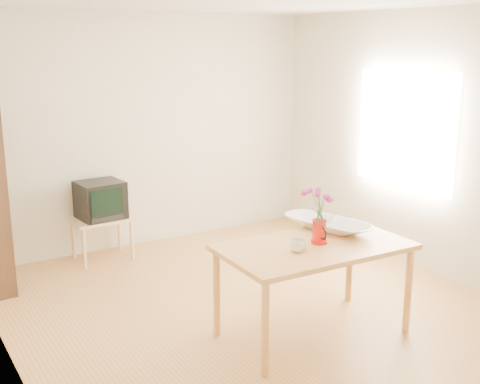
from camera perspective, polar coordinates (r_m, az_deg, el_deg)
room at (r=4.94m, az=2.10°, el=2.74°), size 4.50×4.50×4.50m
table at (r=4.71m, az=7.04°, el=-5.86°), size 1.48×0.88×0.75m
tv_stand at (r=6.57m, az=-12.98°, el=-3.00°), size 0.60×0.45×0.46m
pitcher at (r=4.70m, az=7.50°, el=-3.82°), size 0.13×0.20×0.19m
flowers at (r=4.63m, az=7.61°, el=-0.95°), size 0.21×0.21×0.30m
mug at (r=4.51m, az=5.51°, el=-5.06°), size 0.13×0.13×0.09m
bowl at (r=5.01m, az=8.37°, el=-0.86°), size 0.63×0.63×0.49m
teacup_a at (r=5.00m, az=8.00°, el=-1.48°), size 0.09×0.09×0.06m
teacup_b at (r=5.06m, az=8.59°, el=-1.28°), size 0.08×0.08×0.06m
television at (r=6.51m, az=-13.15°, el=-0.66°), size 0.48×0.46×0.39m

